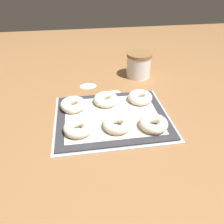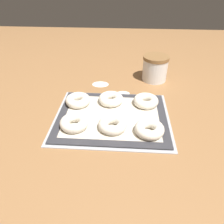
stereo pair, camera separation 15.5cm
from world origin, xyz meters
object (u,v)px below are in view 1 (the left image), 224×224
at_px(bagel_front_left, 78,128).
at_px(bagel_front_right, 154,124).
at_px(bagel_back_center, 106,99).
at_px(bagel_back_left, 73,105).
at_px(bagel_back_right, 140,97).
at_px(flour_canister, 139,65).
at_px(bagel_front_center, 117,124).
at_px(baking_tray, 112,117).

height_order(bagel_front_left, bagel_front_right, same).
distance_m(bagel_front_right, bagel_back_center, 0.25).
relative_size(bagel_back_left, bagel_back_right, 1.00).
height_order(bagel_back_center, flour_canister, flour_canister).
bearing_deg(bagel_front_center, bagel_front_left, 179.56).
bearing_deg(flour_canister, bagel_front_left, -127.47).
bearing_deg(bagel_front_center, flour_canister, 66.37).
xyz_separation_m(bagel_front_left, bagel_back_center, (0.13, 0.18, 0.00)).
xyz_separation_m(bagel_front_center, bagel_front_right, (0.13, -0.02, 0.00)).
xyz_separation_m(bagel_front_left, bagel_back_left, (-0.02, 0.16, 0.00)).
height_order(bagel_front_center, flour_canister, flour_canister).
bearing_deg(bagel_back_center, bagel_back_left, -172.22).
bearing_deg(bagel_back_center, flour_canister, 51.28).
relative_size(baking_tray, bagel_back_left, 4.31).
xyz_separation_m(baking_tray, bagel_front_left, (-0.14, -0.08, 0.03)).
relative_size(bagel_front_center, flour_canister, 0.81).
bearing_deg(bagel_front_left, bagel_back_right, 31.87).
relative_size(bagel_back_right, flour_canister, 0.81).
xyz_separation_m(bagel_front_left, bagel_front_center, (0.14, -0.00, 0.00)).
distance_m(baking_tray, bagel_front_left, 0.16).
bearing_deg(bagel_front_right, baking_tray, 145.41).
bearing_deg(bagel_back_right, flour_canister, 77.37).
bearing_deg(baking_tray, bagel_front_left, -149.93).
height_order(baking_tray, bagel_front_right, bagel_front_right).
xyz_separation_m(baking_tray, bagel_back_left, (-0.15, 0.08, 0.03)).
relative_size(bagel_front_left, bagel_front_center, 1.00).
relative_size(bagel_front_left, flour_canister, 0.81).
relative_size(bagel_front_left, bagel_back_right, 1.00).
bearing_deg(bagel_front_left, bagel_front_center, -0.44).
distance_m(bagel_front_left, bagel_front_right, 0.28).
relative_size(bagel_front_left, bagel_front_right, 1.00).
bearing_deg(bagel_front_center, bagel_back_right, 52.54).
distance_m(bagel_front_left, bagel_front_center, 0.14).
bearing_deg(bagel_back_right, bagel_front_right, -89.68).
xyz_separation_m(baking_tray, bagel_front_right, (0.14, -0.10, 0.03)).
relative_size(baking_tray, bagel_back_right, 4.31).
height_order(bagel_back_left, flour_canister, flour_canister).
xyz_separation_m(bagel_front_right, bagel_back_left, (-0.29, 0.18, 0.00)).
distance_m(bagel_front_right, flour_canister, 0.46).
xyz_separation_m(bagel_front_center, bagel_back_left, (-0.16, 0.16, 0.00)).
bearing_deg(bagel_front_left, bagel_front_right, -3.79).
height_order(bagel_front_left, bagel_back_center, same).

